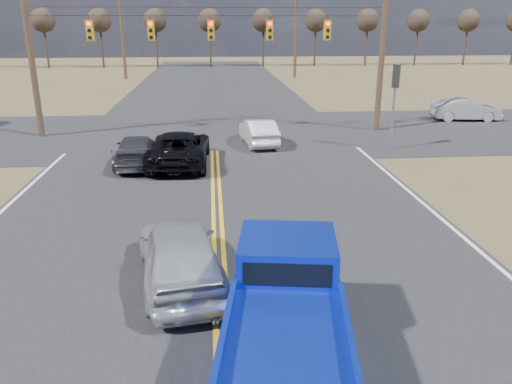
{
  "coord_description": "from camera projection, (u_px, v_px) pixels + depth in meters",
  "views": [
    {
      "loc": [
        -0.08,
        -8.65,
        5.71
      ],
      "look_at": [
        1.01,
        3.61,
        1.5
      ],
      "focal_mm": 35.0,
      "sensor_mm": 36.0,
      "label": 1
    }
  ],
  "objects": [
    {
      "name": "ground",
      "position": [
        222.0,
        322.0,
        10.01
      ],
      "size": [
        160.0,
        160.0,
        0.0
      ],
      "primitive_type": "plane",
      "color": "brown",
      "rests_on": "ground"
    },
    {
      "name": "road_main",
      "position": [
        216.0,
        176.0,
        19.43
      ],
      "size": [
        14.0,
        120.0,
        0.02
      ],
      "primitive_type": "cube",
      "color": "#28282B",
      "rests_on": "ground"
    },
    {
      "name": "road_cross",
      "position": [
        214.0,
        133.0,
        26.97
      ],
      "size": [
        120.0,
        12.0,
        0.02
      ],
      "primitive_type": "cube",
      "color": "#28282B",
      "rests_on": "ground"
    },
    {
      "name": "signal_gantry",
      "position": [
        221.0,
        35.0,
        25.18
      ],
      "size": [
        19.6,
        4.83,
        10.0
      ],
      "color": "#473323",
      "rests_on": "ground"
    },
    {
      "name": "utility_poles",
      "position": [
        211.0,
        32.0,
        24.34
      ],
      "size": [
        19.6,
        58.32,
        10.0
      ],
      "color": "#473323",
      "rests_on": "ground"
    },
    {
      "name": "treeline",
      "position": [
        210.0,
        22.0,
        33.57
      ],
      "size": [
        87.0,
        117.8,
        7.4
      ],
      "color": "#33261C",
      "rests_on": "ground"
    },
    {
      "name": "pickup_truck",
      "position": [
        286.0,
        322.0,
        8.31
      ],
      "size": [
        2.74,
        5.5,
        1.98
      ],
      "rotation": [
        0.0,
        0.0,
        -0.15
      ],
      "color": "black",
      "rests_on": "ground"
    },
    {
      "name": "silver_suv",
      "position": [
        180.0,
        253.0,
        11.28
      ],
      "size": [
        2.43,
        4.58,
        1.49
      ],
      "primitive_type": "imported",
      "rotation": [
        0.0,
        0.0,
        3.3
      ],
      "color": "#B0B3B8",
      "rests_on": "ground"
    },
    {
      "name": "black_suv",
      "position": [
        179.0,
        148.0,
        20.85
      ],
      "size": [
        2.54,
        5.2,
        1.42
      ],
      "primitive_type": "imported",
      "rotation": [
        0.0,
        0.0,
        3.11
      ],
      "color": "black",
      "rests_on": "ground"
    },
    {
      "name": "white_car_queue",
      "position": [
        258.0,
        132.0,
        24.32
      ],
      "size": [
        1.74,
        3.94,
        1.26
      ],
      "primitive_type": "imported",
      "rotation": [
        0.0,
        0.0,
        3.25
      ],
      "color": "silver",
      "rests_on": "ground"
    },
    {
      "name": "dgrey_car_queue",
      "position": [
        137.0,
        151.0,
        20.83
      ],
      "size": [
        1.9,
        4.29,
        1.22
      ],
      "primitive_type": "imported",
      "rotation": [
        0.0,
        0.0,
        3.19
      ],
      "color": "#35353A",
      "rests_on": "ground"
    },
    {
      "name": "cross_car_east_near",
      "position": [
        466.0,
        110.0,
        30.24
      ],
      "size": [
        1.83,
        4.14,
        1.32
      ],
      "primitive_type": "imported",
      "rotation": [
        0.0,
        0.0,
        1.46
      ],
      "color": "#9EA1A5",
      "rests_on": "ground"
    }
  ]
}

